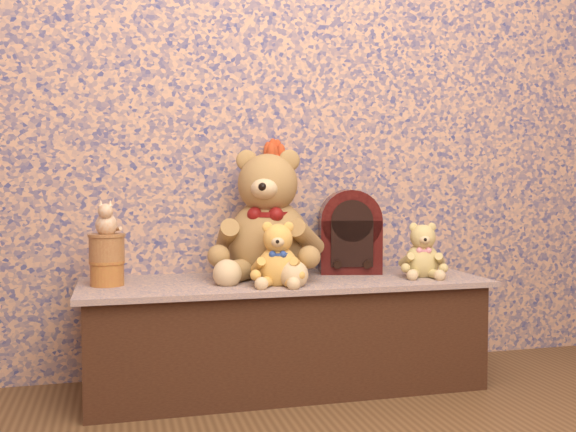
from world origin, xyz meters
The scene contains 10 objects.
display_shelf centered at (0.00, 1.25, 0.20)m, with size 1.50×0.52×0.41m, color navy.
teddy_large centered at (-0.05, 1.32, 0.67)m, with size 0.41×0.49×0.52m, color olive, non-canonical shape.
teddy_medium centered at (-0.06, 1.13, 0.53)m, with size 0.19×0.23×0.24m, color gold, non-canonical shape.
teddy_small centered at (0.53, 1.18, 0.52)m, with size 0.18×0.21×0.22m, color tan, non-canonical shape.
cathedral_radio centered at (0.30, 1.37, 0.57)m, with size 0.24×0.17×0.33m, color #340909, non-canonical shape.
ceramic_vase centered at (0.01, 1.44, 0.50)m, with size 0.12×0.12×0.19m, color tan.
dried_stalks centered at (0.01, 1.44, 0.82)m, with size 0.23×0.23×0.44m, color #CA4620, non-canonical shape.
biscuit_tin_lower centered at (-0.64, 1.26, 0.45)m, with size 0.12×0.12×0.08m, color gold.
biscuit_tin_upper centered at (-0.64, 1.26, 0.54)m, with size 0.12×0.12×0.09m, color tan.
cat_figurine centered at (-0.64, 1.26, 0.65)m, with size 0.09×0.10×0.12m, color silver, non-canonical shape.
Camera 1 is at (-0.61, -1.12, 0.77)m, focal length 40.97 mm.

